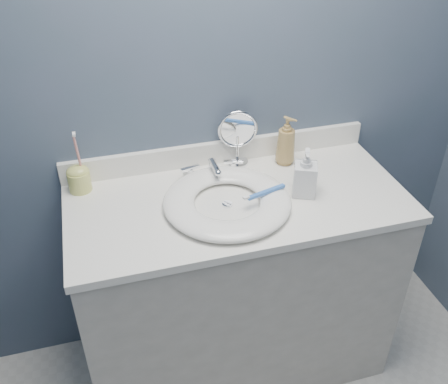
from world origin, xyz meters
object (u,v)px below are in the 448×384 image
object	(u,v)px
makeup_mirror	(238,135)
toothbrush_holder	(79,177)
soap_bottle_clear	(305,172)
soap_bottle_amber	(286,140)

from	to	relation	value
makeup_mirror	toothbrush_holder	bearing A→B (deg)	-169.86
makeup_mirror	soap_bottle_clear	bearing A→B (deg)	-49.28
soap_bottle_clear	toothbrush_holder	bearing A→B (deg)	-173.90
toothbrush_holder	makeup_mirror	bearing A→B (deg)	2.22
makeup_mirror	toothbrush_holder	xyz separation A→B (m)	(-0.61, -0.02, -0.07)
soap_bottle_amber	toothbrush_holder	bearing A→B (deg)	142.38
soap_bottle_amber	soap_bottle_clear	world-z (taller)	soap_bottle_amber
soap_bottle_amber	toothbrush_holder	distance (m)	0.79
makeup_mirror	soap_bottle_amber	size ratio (longest dim) A/B	1.16
makeup_mirror	soap_bottle_amber	world-z (taller)	makeup_mirror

